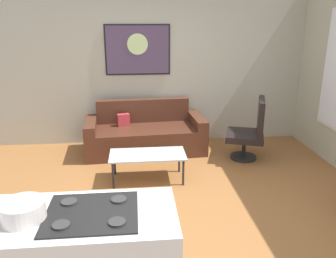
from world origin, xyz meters
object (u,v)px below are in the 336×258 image
at_px(couch, 145,135).
at_px(coffee_table, 148,156).
at_px(armchair, 251,131).
at_px(wall_painting, 138,50).
at_px(mixing_bowl, 23,211).

distance_m(couch, coffee_table, 1.11).
relative_size(coffee_table, armchair, 1.05).
relative_size(couch, coffee_table, 1.94).
height_order(couch, wall_painting, wall_painting).
xyz_separation_m(armchair, wall_painting, (-1.71, 0.99, 1.17)).
relative_size(couch, wall_painting, 1.82).
bearing_deg(couch, mixing_bowl, -104.06).
relative_size(couch, mixing_bowl, 7.14).
xyz_separation_m(couch, coffee_table, (0.00, -1.11, 0.07)).
relative_size(couch, armchair, 2.03).
distance_m(couch, armchair, 1.72).
bearing_deg(mixing_bowl, armchair, 49.69).
bearing_deg(wall_painting, couch, -80.06).
bearing_deg(armchair, coffee_table, -160.22).
height_order(armchair, mixing_bowl, mixing_bowl).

